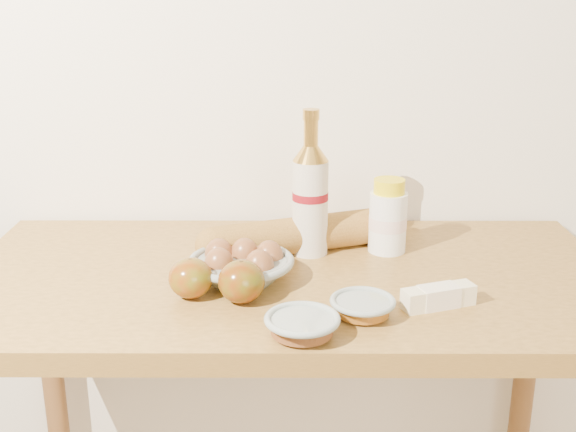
# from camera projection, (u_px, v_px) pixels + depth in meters

# --- Properties ---
(back_wall) EXTENTS (3.50, 0.02, 2.60)m
(back_wall) POSITION_uv_depth(u_px,v_px,m) (289.00, 36.00, 1.51)
(back_wall) COLOR white
(back_wall) RESTS_ON ground
(table) EXTENTS (1.20, 0.60, 0.90)m
(table) POSITION_uv_depth(u_px,v_px,m) (288.00, 333.00, 1.36)
(table) COLOR #AE7F38
(table) RESTS_ON ground
(bourbon_bottle) EXTENTS (0.09, 0.09, 0.28)m
(bourbon_bottle) POSITION_uv_depth(u_px,v_px,m) (310.00, 197.00, 1.39)
(bourbon_bottle) COLOR beige
(bourbon_bottle) RESTS_ON table
(cream_bottle) EXTENTS (0.09, 0.09, 0.15)m
(cream_bottle) POSITION_uv_depth(u_px,v_px,m) (388.00, 218.00, 1.41)
(cream_bottle) COLOR white
(cream_bottle) RESTS_ON table
(egg_bowl) EXTENTS (0.21, 0.21, 0.07)m
(egg_bowl) POSITION_uv_depth(u_px,v_px,m) (242.00, 265.00, 1.29)
(egg_bowl) COLOR gray
(egg_bowl) RESTS_ON table
(baguette) EXTENTS (0.43, 0.22, 0.07)m
(baguette) POSITION_uv_depth(u_px,v_px,m) (302.00, 234.00, 1.42)
(baguette) COLOR #AA7A34
(baguette) RESTS_ON table
(apple_redgreen_front) EXTENTS (0.09, 0.09, 0.07)m
(apple_redgreen_front) POSITION_uv_depth(u_px,v_px,m) (191.00, 278.00, 1.21)
(apple_redgreen_front) COLOR #981108
(apple_redgreen_front) RESTS_ON table
(apple_redgreen_right) EXTENTS (0.08, 0.08, 0.07)m
(apple_redgreen_right) POSITION_uv_depth(u_px,v_px,m) (241.00, 281.00, 1.20)
(apple_redgreen_right) COLOR maroon
(apple_redgreen_right) RESTS_ON table
(sugar_bowl) EXTENTS (0.15, 0.15, 0.03)m
(sugar_bowl) POSITION_uv_depth(u_px,v_px,m) (302.00, 325.00, 1.09)
(sugar_bowl) COLOR #95A39C
(sugar_bowl) RESTS_ON table
(syrup_bowl) EXTENTS (0.12, 0.12, 0.03)m
(syrup_bowl) POSITION_uv_depth(u_px,v_px,m) (363.00, 307.00, 1.15)
(syrup_bowl) COLOR #909D97
(syrup_bowl) RESTS_ON table
(butter_stick) EXTENTS (0.13, 0.07, 0.04)m
(butter_stick) POSITION_uv_depth(u_px,v_px,m) (438.00, 297.00, 1.18)
(butter_stick) COLOR #F3E9BC
(butter_stick) RESTS_ON table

